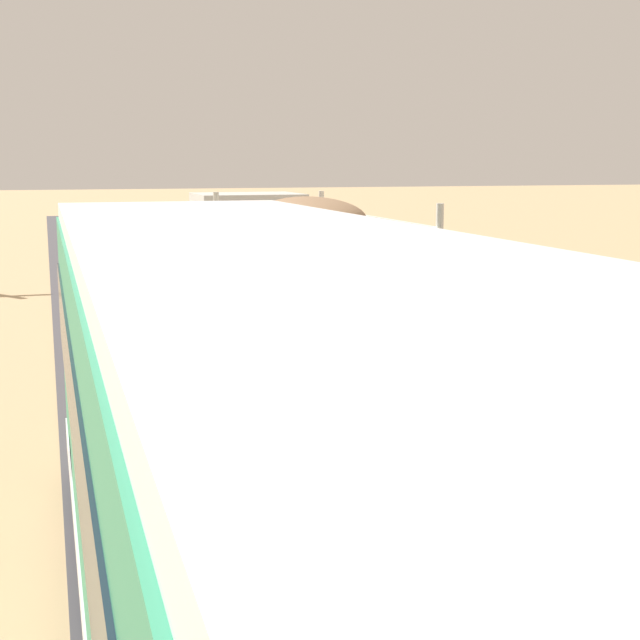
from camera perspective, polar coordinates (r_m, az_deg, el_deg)
livestock_truck at (r=19.77m, az=-3.30°, el=4.67°), size 2.53×9.70×3.02m
bus at (r=5.91m, az=-2.98°, el=-8.95°), size 2.54×10.00×3.21m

